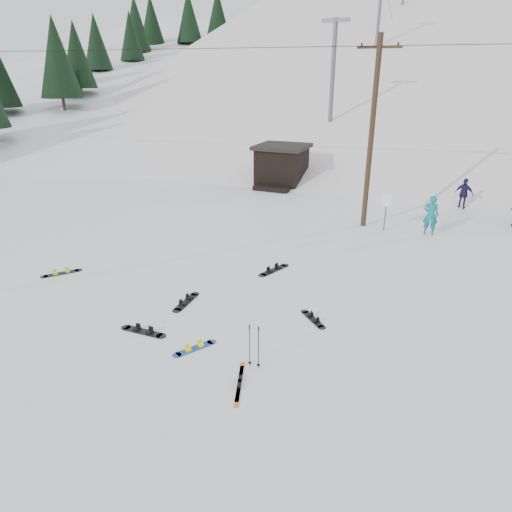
% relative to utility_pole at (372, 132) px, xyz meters
% --- Properties ---
extents(ground, '(200.00, 200.00, 0.00)m').
position_rel_utility_pole_xyz_m(ground, '(-2.00, -14.00, -4.68)').
color(ground, white).
rests_on(ground, ground).
extents(ski_slope, '(60.00, 85.24, 65.97)m').
position_rel_utility_pole_xyz_m(ski_slope, '(-2.00, 41.00, -16.68)').
color(ski_slope, white).
rests_on(ski_slope, ground).
extents(ridge_left, '(47.54, 95.03, 58.38)m').
position_rel_utility_pole_xyz_m(ridge_left, '(-38.00, 34.00, -15.68)').
color(ridge_left, white).
rests_on(ridge_left, ground).
extents(treeline_left, '(20.00, 64.00, 10.00)m').
position_rel_utility_pole_xyz_m(treeline_left, '(-36.00, 26.00, -4.68)').
color(treeline_left, black).
rests_on(treeline_left, ground).
extents(treeline_crest, '(50.00, 6.00, 10.00)m').
position_rel_utility_pole_xyz_m(treeline_crest, '(-2.00, 72.00, -4.68)').
color(treeline_crest, black).
rests_on(treeline_crest, ski_slope).
extents(utility_pole, '(2.00, 0.26, 9.00)m').
position_rel_utility_pole_xyz_m(utility_pole, '(0.00, 0.00, 0.00)').
color(utility_pole, '#3A2819').
rests_on(utility_pole, ground).
extents(trail_sign, '(0.50, 0.09, 1.85)m').
position_rel_utility_pole_xyz_m(trail_sign, '(1.10, -0.42, -3.41)').
color(trail_sign, '#595B60').
rests_on(trail_sign, ground).
extents(lift_hut, '(3.40, 4.10, 2.75)m').
position_rel_utility_pole_xyz_m(lift_hut, '(-7.00, 6.94, -3.32)').
color(lift_hut, black).
rests_on(lift_hut, ground).
extents(lift_tower_near, '(2.20, 0.36, 8.00)m').
position_rel_utility_pole_xyz_m(lift_tower_near, '(-6.00, 16.00, 3.18)').
color(lift_tower_near, '#595B60').
rests_on(lift_tower_near, ski_slope).
extents(lift_tower_mid, '(2.20, 0.36, 8.00)m').
position_rel_utility_pole_xyz_m(lift_tower_mid, '(-6.00, 36.00, 9.68)').
color(lift_tower_mid, '#595B60').
rests_on(lift_tower_mid, ski_slope).
extents(hero_snowboard, '(0.85, 1.22, 0.10)m').
position_rel_utility_pole_xyz_m(hero_snowboard, '(-2.36, -13.26, -4.66)').
color(hero_snowboard, '#18489F').
rests_on(hero_snowboard, ground).
extents(hero_skis, '(0.69, 1.75, 0.09)m').
position_rel_utility_pole_xyz_m(hero_skis, '(-0.52, -14.19, -4.65)').
color(hero_skis, '#D75316').
rests_on(hero_skis, ground).
extents(ski_poles, '(0.34, 0.09, 1.24)m').
position_rel_utility_pole_xyz_m(ski_poles, '(-0.47, -13.34, -4.05)').
color(ski_poles, black).
rests_on(ski_poles, ground).
extents(board_scatter_a, '(1.58, 0.30, 0.11)m').
position_rel_utility_pole_xyz_m(board_scatter_a, '(-4.27, -13.07, -4.65)').
color(board_scatter_a, black).
rests_on(board_scatter_a, ground).
extents(board_scatter_b, '(0.34, 1.59, 0.11)m').
position_rel_utility_pole_xyz_m(board_scatter_b, '(-4.06, -10.89, -4.65)').
color(board_scatter_b, black).
rests_on(board_scatter_b, ground).
extents(board_scatter_c, '(1.07, 1.29, 0.11)m').
position_rel_utility_pole_xyz_m(board_scatter_c, '(-9.83, -10.71, -4.65)').
color(board_scatter_c, black).
rests_on(board_scatter_c, ground).
extents(board_scatter_d, '(1.03, 1.01, 0.09)m').
position_rel_utility_pole_xyz_m(board_scatter_d, '(0.31, -10.34, -4.66)').
color(board_scatter_d, black).
rests_on(board_scatter_d, ground).
extents(board_scatter_f, '(0.80, 1.58, 0.12)m').
position_rel_utility_pole_xyz_m(board_scatter_f, '(-2.22, -7.18, -4.65)').
color(board_scatter_f, black).
rests_on(board_scatter_f, ground).
extents(skier_teal, '(0.71, 0.47, 1.93)m').
position_rel_utility_pole_xyz_m(skier_teal, '(3.19, -0.15, -3.72)').
color(skier_teal, '#0B6F73').
rests_on(skier_teal, ground).
extents(skier_navy, '(1.13, 0.77, 1.78)m').
position_rel_utility_pole_xyz_m(skier_navy, '(4.70, 5.29, -3.79)').
color(skier_navy, '#1A193F').
rests_on(skier_navy, ground).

